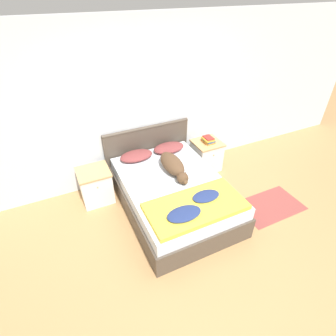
# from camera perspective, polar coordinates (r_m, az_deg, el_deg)

# --- Properties ---
(ground_plane) EXTENTS (16.00, 16.00, 0.00)m
(ground_plane) POSITION_cam_1_polar(r_m,az_deg,el_deg) (3.53, 9.58, -19.14)
(ground_plane) COLOR tan
(wall_back) EXTENTS (9.00, 0.06, 2.55)m
(wall_back) POSITION_cam_1_polar(r_m,az_deg,el_deg) (4.25, -4.96, 13.61)
(wall_back) COLOR silver
(wall_back) RESTS_ON ground_plane
(bed) EXTENTS (1.41, 1.96, 0.52)m
(bed) POSITION_cam_1_polar(r_m,az_deg,el_deg) (3.93, 1.23, -5.85)
(bed) COLOR #4C4238
(bed) RESTS_ON ground_plane
(headboard) EXTENTS (1.49, 0.06, 0.94)m
(headboard) POSITION_cam_1_polar(r_m,az_deg,el_deg) (4.53, -4.39, 4.00)
(headboard) COLOR #4C4238
(headboard) RESTS_ON ground_plane
(nightstand_left) EXTENTS (0.48, 0.46, 0.55)m
(nightstand_left) POSITION_cam_1_polar(r_m,az_deg,el_deg) (4.22, -15.46, -3.68)
(nightstand_left) COLOR white
(nightstand_left) RESTS_ON ground_plane
(nightstand_right) EXTENTS (0.48, 0.46, 0.55)m
(nightstand_right) POSITION_cam_1_polar(r_m,az_deg,el_deg) (4.81, 8.32, 2.76)
(nightstand_right) COLOR white
(nightstand_right) RESTS_ON ground_plane
(pillow_left) EXTENTS (0.53, 0.32, 0.12)m
(pillow_left) POSITION_cam_1_polar(r_m,az_deg,el_deg) (4.22, -6.91, 2.67)
(pillow_left) COLOR brown
(pillow_left) RESTS_ON bed
(pillow_right) EXTENTS (0.53, 0.32, 0.12)m
(pillow_right) POSITION_cam_1_polar(r_m,az_deg,el_deg) (4.40, 0.18, 4.44)
(pillow_right) COLOR brown
(pillow_right) RESTS_ON bed
(quilt) EXTENTS (1.25, 0.64, 0.11)m
(quilt) POSITION_cam_1_polar(r_m,az_deg,el_deg) (3.32, 5.94, -8.30)
(quilt) COLOR yellow
(quilt) RESTS_ON bed
(dog) EXTENTS (0.27, 0.84, 0.23)m
(dog) POSITION_cam_1_polar(r_m,az_deg,el_deg) (3.88, 1.14, 0.61)
(dog) COLOR brown
(dog) RESTS_ON bed
(book_stack) EXTENTS (0.18, 0.23, 0.10)m
(book_stack) POSITION_cam_1_polar(r_m,az_deg,el_deg) (4.64, 8.75, 6.07)
(book_stack) COLOR orange
(book_stack) RESTS_ON nightstand_right
(rug) EXTENTS (0.99, 0.61, 0.00)m
(rug) POSITION_cam_1_polar(r_m,az_deg,el_deg) (4.42, 21.31, -7.67)
(rug) COLOR #93423D
(rug) RESTS_ON ground_plane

